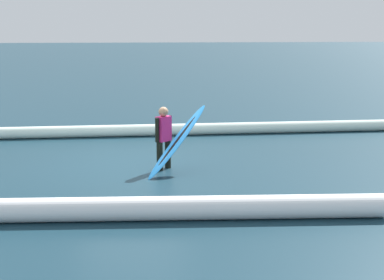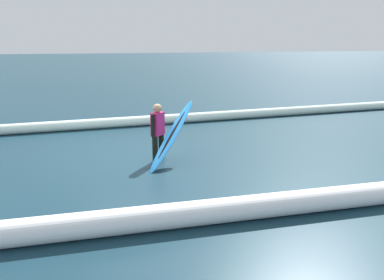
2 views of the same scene
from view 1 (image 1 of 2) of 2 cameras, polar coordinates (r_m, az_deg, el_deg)
ground_plane at (r=13.87m, az=-6.11°, el=-2.24°), size 170.01×170.01×0.00m
surfer at (r=13.05m, az=-2.82°, el=0.53°), size 0.39×0.47×1.43m
surfboard at (r=12.80m, az=-1.43°, el=-0.10°), size 1.55×1.50×1.45m
wave_crest_foreground at (r=17.33m, az=3.55°, el=1.15°), size 20.96×0.90×0.34m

